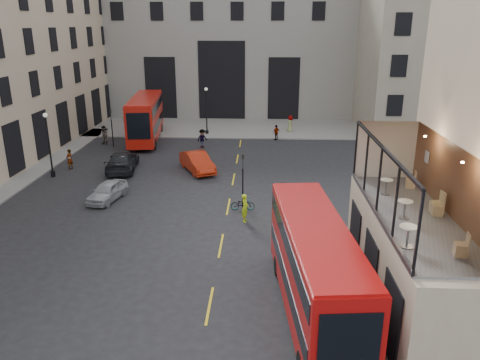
{
  "coord_description": "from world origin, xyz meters",
  "views": [
    {
      "loc": [
        0.23,
        -18.09,
        12.09
      ],
      "look_at": [
        -1.04,
        8.92,
        3.0
      ],
      "focal_mm": 35.0,
      "sensor_mm": 36.0,
      "label": 1
    }
  ],
  "objects_px": {
    "pedestrian_c": "(276,132)",
    "cafe_table_mid": "(405,207)",
    "cafe_chair_a": "(461,249)",
    "car_c": "(122,161)",
    "bus_near": "(315,265)",
    "pedestrian_a": "(104,135)",
    "bicycle": "(243,204)",
    "car_a": "(107,191)",
    "pedestrian_d": "(290,124)",
    "bus_far": "(146,116)",
    "cafe_chair_c": "(437,206)",
    "street_lamp_b": "(207,114)",
    "traffic_light_near": "(243,174)",
    "pedestrian_b": "(202,139)",
    "pedestrian_e": "(70,159)",
    "cafe_table_far": "(386,184)",
    "cyclist": "(245,208)",
    "cafe_table_near": "(408,233)",
    "cafe_chair_b": "(437,209)",
    "street_lamp_a": "(50,149)",
    "traffic_light_far": "(112,124)",
    "car_b": "(197,162)",
    "cafe_chair_d": "(411,182)"
  },
  "relations": [
    {
      "from": "pedestrian_b",
      "to": "cafe_chair_a",
      "type": "distance_m",
      "value": 34.32
    },
    {
      "from": "traffic_light_far",
      "to": "street_lamp_b",
      "type": "bearing_deg",
      "value": 33.69
    },
    {
      "from": "cafe_chair_c",
      "to": "cafe_chair_b",
      "type": "bearing_deg",
      "value": -106.4
    },
    {
      "from": "street_lamp_a",
      "to": "pedestrian_b",
      "type": "distance_m",
      "value": 15.13
    },
    {
      "from": "car_c",
      "to": "cafe_chair_c",
      "type": "bearing_deg",
      "value": 127.44
    },
    {
      "from": "traffic_light_far",
      "to": "bicycle",
      "type": "xyz_separation_m",
      "value": [
        14.02,
        -16.53,
        -2.0
      ]
    },
    {
      "from": "cyclist",
      "to": "cafe_table_near",
      "type": "distance_m",
      "value": 14.56
    },
    {
      "from": "cafe_chair_a",
      "to": "cafe_chair_d",
      "type": "relative_size",
      "value": 1.01
    },
    {
      "from": "cafe_table_mid",
      "to": "cafe_table_far",
      "type": "bearing_deg",
      "value": 90.85
    },
    {
      "from": "car_c",
      "to": "pedestrian_b",
      "type": "bearing_deg",
      "value": -133.08
    },
    {
      "from": "traffic_light_near",
      "to": "cafe_chair_c",
      "type": "xyz_separation_m",
      "value": [
        8.55,
        -11.73,
        2.45
      ]
    },
    {
      "from": "car_b",
      "to": "traffic_light_near",
      "type": "bearing_deg",
      "value": -89.55
    },
    {
      "from": "traffic_light_near",
      "to": "pedestrian_b",
      "type": "bearing_deg",
      "value": 106.57
    },
    {
      "from": "street_lamp_b",
      "to": "car_b",
      "type": "distance_m",
      "value": 14.05
    },
    {
      "from": "traffic_light_near",
      "to": "pedestrian_a",
      "type": "height_order",
      "value": "traffic_light_near"
    },
    {
      "from": "car_c",
      "to": "cafe_table_mid",
      "type": "height_order",
      "value": "cafe_table_mid"
    },
    {
      "from": "street_lamp_b",
      "to": "pedestrian_a",
      "type": "height_order",
      "value": "street_lamp_b"
    },
    {
      "from": "pedestrian_a",
      "to": "pedestrian_e",
      "type": "height_order",
      "value": "pedestrian_a"
    },
    {
      "from": "street_lamp_b",
      "to": "pedestrian_e",
      "type": "xyz_separation_m",
      "value": [
        -10.37,
        -13.88,
        -1.5
      ]
    },
    {
      "from": "pedestrian_d",
      "to": "cafe_table_mid",
      "type": "distance_m",
      "value": 36.23
    },
    {
      "from": "traffic_light_near",
      "to": "pedestrian_a",
      "type": "bearing_deg",
      "value": 131.92
    },
    {
      "from": "pedestrian_a",
      "to": "cafe_table_mid",
      "type": "bearing_deg",
      "value": -31.55
    },
    {
      "from": "car_c",
      "to": "pedestrian_d",
      "type": "bearing_deg",
      "value": -141.26
    },
    {
      "from": "cafe_table_far",
      "to": "cafe_chair_a",
      "type": "xyz_separation_m",
      "value": [
        1.04,
        -5.98,
        -0.22
      ]
    },
    {
      "from": "bus_far",
      "to": "cafe_chair_c",
      "type": "height_order",
      "value": "cafe_chair_c"
    },
    {
      "from": "street_lamp_a",
      "to": "cyclist",
      "type": "relative_size",
      "value": 2.9
    },
    {
      "from": "street_lamp_b",
      "to": "cafe_table_mid",
      "type": "distance_m",
      "value": 36.52
    },
    {
      "from": "car_a",
      "to": "cafe_table_mid",
      "type": "relative_size",
      "value": 5.27
    },
    {
      "from": "pedestrian_b",
      "to": "pedestrian_e",
      "type": "height_order",
      "value": "pedestrian_b"
    },
    {
      "from": "cafe_chair_a",
      "to": "car_c",
      "type": "bearing_deg",
      "value": 128.54
    },
    {
      "from": "cafe_table_mid",
      "to": "pedestrian_d",
      "type": "bearing_deg",
      "value": 93.97
    },
    {
      "from": "bus_far",
      "to": "cafe_chair_a",
      "type": "xyz_separation_m",
      "value": [
        19.26,
        -34.64,
        2.23
      ]
    },
    {
      "from": "pedestrian_e",
      "to": "cafe_table_far",
      "type": "relative_size",
      "value": 2.48
    },
    {
      "from": "cyclist",
      "to": "pedestrian_a",
      "type": "distance_m",
      "value": 24.71
    },
    {
      "from": "street_lamp_b",
      "to": "cyclist",
      "type": "distance_m",
      "value": 25.05
    },
    {
      "from": "pedestrian_c",
      "to": "cafe_table_mid",
      "type": "bearing_deg",
      "value": 57.26
    },
    {
      "from": "car_c",
      "to": "pedestrian_c",
      "type": "bearing_deg",
      "value": -145.82
    },
    {
      "from": "pedestrian_d",
      "to": "car_b",
      "type": "bearing_deg",
      "value": 120.2
    },
    {
      "from": "bicycle",
      "to": "car_a",
      "type": "bearing_deg",
      "value": 79.01
    },
    {
      "from": "cafe_table_mid",
      "to": "cafe_chair_c",
      "type": "bearing_deg",
      "value": 22.97
    },
    {
      "from": "street_lamp_a",
      "to": "traffic_light_far",
      "type": "bearing_deg",
      "value": 78.69
    },
    {
      "from": "car_c",
      "to": "cafe_table_near",
      "type": "relative_size",
      "value": 7.04
    },
    {
      "from": "bus_far",
      "to": "bicycle",
      "type": "relative_size",
      "value": 7.46
    },
    {
      "from": "bus_near",
      "to": "cafe_chair_a",
      "type": "xyz_separation_m",
      "value": [
        4.47,
        -3.14,
        2.46
      ]
    },
    {
      "from": "bus_near",
      "to": "pedestrian_a",
      "type": "height_order",
      "value": "bus_near"
    },
    {
      "from": "car_a",
      "to": "cafe_table_mid",
      "type": "bearing_deg",
      "value": -26.57
    },
    {
      "from": "pedestrian_c",
      "to": "car_a",
      "type": "bearing_deg",
      "value": 16.12
    },
    {
      "from": "bus_near",
      "to": "pedestrian_c",
      "type": "xyz_separation_m",
      "value": [
        -0.71,
        32.16,
        -1.57
      ]
    },
    {
      "from": "street_lamp_b",
      "to": "car_a",
      "type": "xyz_separation_m",
      "value": [
        -4.76,
        -21.12,
        -1.72
      ]
    },
    {
      "from": "cafe_chair_b",
      "to": "cafe_chair_c",
      "type": "distance_m",
      "value": 0.26
    }
  ]
}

